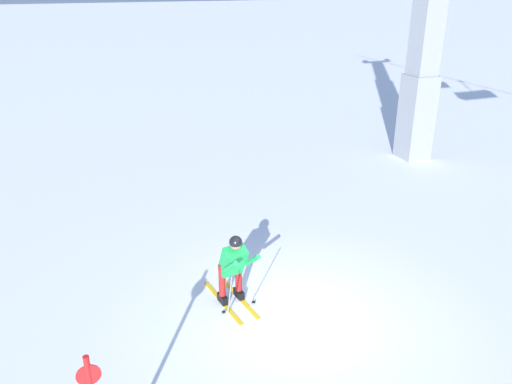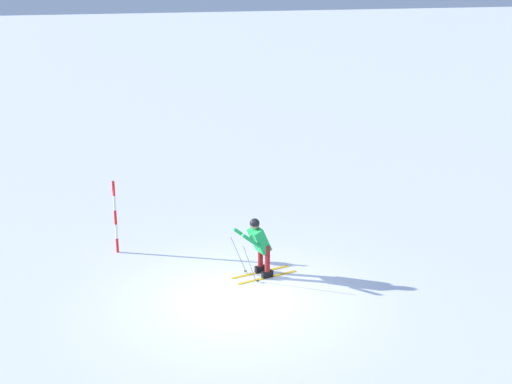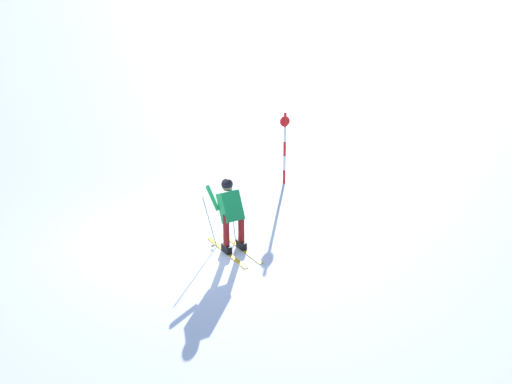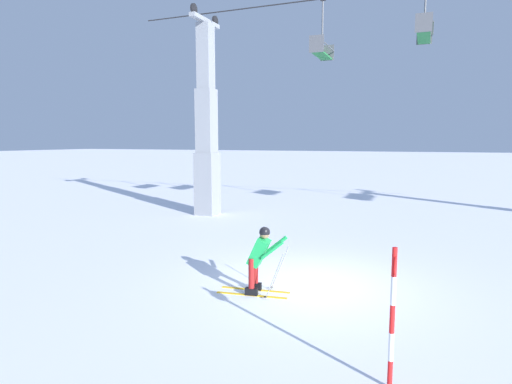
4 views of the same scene
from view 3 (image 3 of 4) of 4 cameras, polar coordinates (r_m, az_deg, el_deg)
ground_plane at (r=12.92m, az=-8.01°, el=-4.55°), size 260.00×260.00×0.00m
skier_carving_main at (r=12.05m, az=-2.54°, el=-1.74°), size 1.65×0.78×1.65m
trail_marker_pole at (r=15.62m, az=2.81°, el=4.52°), size 0.07×0.28×1.99m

